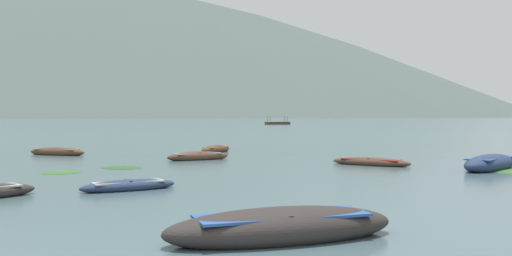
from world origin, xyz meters
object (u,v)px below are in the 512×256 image
rowboat_2 (490,164)px  rowboat_5 (216,149)px  rowboat_6 (57,152)px  rowboat_7 (371,162)px  ferry_0 (278,123)px  rowboat_1 (198,157)px  rowboat_9 (129,186)px  rowboat_4 (282,227)px

rowboat_2 → rowboat_5: (-12.29, 12.11, -0.08)m
rowboat_6 → rowboat_7: 18.72m
rowboat_5 → ferry_0: bearing=82.9°
rowboat_5 → rowboat_7: 12.38m
rowboat_1 → rowboat_9: rowboat_1 is taller
rowboat_9 → rowboat_4: bearing=-59.8°
rowboat_5 → rowboat_9: bearing=-97.4°
rowboat_9 → rowboat_5: bearing=82.6°
rowboat_2 → rowboat_7: 5.24m
rowboat_7 → rowboat_9: 12.91m
ferry_0 → rowboat_1: bearing=-97.1°
rowboat_1 → rowboat_7: (8.41, -3.65, -0.03)m
rowboat_6 → rowboat_9: (7.13, -15.91, -0.05)m
rowboat_1 → rowboat_7: rowboat_1 is taller
rowboat_2 → rowboat_4: bearing=-128.6°
rowboat_1 → rowboat_5: bearing=82.5°
rowboat_5 → rowboat_2: bearing=-44.6°
rowboat_4 → ferry_0: 143.93m
rowboat_2 → rowboat_6: rowboat_2 is taller
rowboat_5 → rowboat_1: bearing=-97.5°
rowboat_7 → ferry_0: ferry_0 is taller
rowboat_1 → ferry_0: 125.24m
rowboat_4 → rowboat_7: 16.47m
rowboat_1 → rowboat_6: 9.55m
rowboat_7 → rowboat_9: bearing=-140.4°
rowboat_1 → rowboat_4: (2.64, -19.08, 0.06)m
ferry_0 → rowboat_2: bearing=-91.0°
rowboat_4 → rowboat_2: bearing=51.4°
rowboat_4 → ferry_0: (12.80, 143.36, 0.21)m
rowboat_2 → rowboat_7: bearing=153.4°
rowboat_1 → rowboat_2: (13.09, -6.00, 0.08)m
ferry_0 → rowboat_6: bearing=-101.3°
rowboat_7 → rowboat_9: (-9.94, -8.24, -0.02)m
rowboat_7 → rowboat_9: rowboat_7 is taller
rowboat_1 → rowboat_6: (-8.67, 4.02, 0.00)m
rowboat_1 → rowboat_9: 11.99m
rowboat_4 → rowboat_5: 25.26m
rowboat_9 → rowboat_2: bearing=21.9°
rowboat_9 → rowboat_1: bearing=82.6°
rowboat_5 → rowboat_6: rowboat_5 is taller
rowboat_1 → rowboat_4: size_ratio=0.74×
ferry_0 → rowboat_7: bearing=-93.1°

